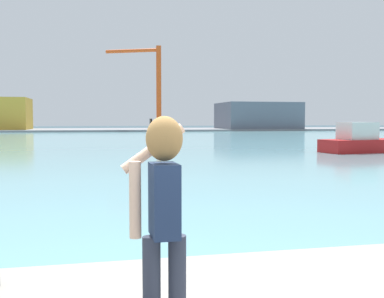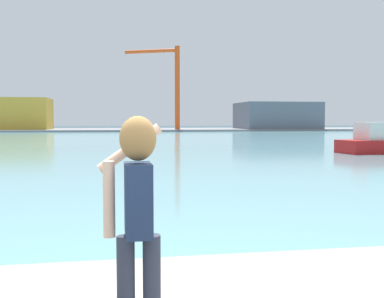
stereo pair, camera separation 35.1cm
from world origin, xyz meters
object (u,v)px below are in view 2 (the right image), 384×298
Objects in this scene: warehouse_right at (276,116)px; warehouse_left at (12,114)px; person_photographer at (137,204)px; port_crane at (171,79)px; boat_moored at (382,142)px.

warehouse_left is at bearing 178.04° from warehouse_right.
person_photographer is at bearing -110.76° from warehouse_right.
warehouse_left is at bearing 11.54° from person_photographer.
person_photographer is 88.05m from port_crane.
boat_moored is at bearing -59.59° from warehouse_left.
boat_moored is 0.42× the size of port_crane.
port_crane reaches higher than person_photographer.
port_crane is (10.76, 86.94, 8.78)m from person_photographer.
person_photographer reaches higher than boat_moored.
port_crane is at bearing 88.37° from boat_moored.
person_photographer is 0.11× the size of port_crane.
warehouse_right is (54.61, -1.87, -0.32)m from warehouse_left.
port_crane is at bearing -8.33° from warehouse_left.
port_crane is (-23.23, -2.73, 7.32)m from warehouse_right.
port_crane is (-7.44, 61.56, 9.72)m from boat_moored.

